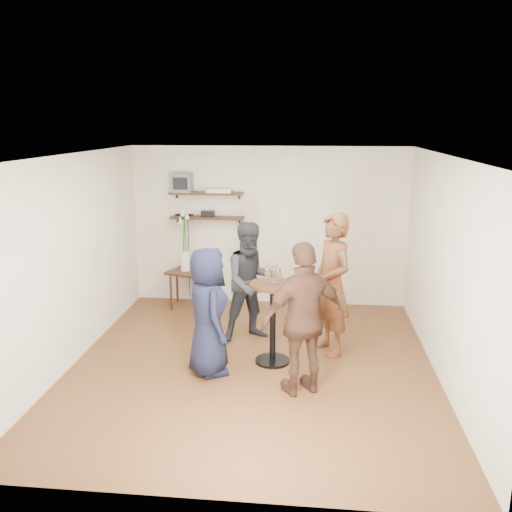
{
  "coord_description": "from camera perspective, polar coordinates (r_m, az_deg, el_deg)",
  "views": [
    {
      "loc": [
        0.7,
        -6.22,
        2.98
      ],
      "look_at": [
        0.01,
        0.4,
        1.32
      ],
      "focal_mm": 38.0,
      "sensor_mm": 36.0,
      "label": 1
    }
  ],
  "objects": [
    {
      "name": "room",
      "position": [
        6.48,
        -0.43,
        -1.02
      ],
      "size": [
        4.58,
        5.08,
        2.68
      ],
      "color": "#4B3018",
      "rests_on": "ground"
    },
    {
      "name": "shelf_upper",
      "position": [
        8.83,
        -5.22,
        6.59
      ],
      "size": [
        1.2,
        0.25,
        0.04
      ],
      "primitive_type": "cube",
      "color": "black",
      "rests_on": "room"
    },
    {
      "name": "shelf_lower",
      "position": [
        8.89,
        -5.16,
        4.04
      ],
      "size": [
        1.2,
        0.25,
        0.04
      ],
      "primitive_type": "cube",
      "color": "black",
      "rests_on": "room"
    },
    {
      "name": "crt_monitor",
      "position": [
        8.9,
        -7.76,
        7.67
      ],
      "size": [
        0.32,
        0.3,
        0.3
      ],
      "primitive_type": "cube",
      "color": "#59595B",
      "rests_on": "shelf_upper"
    },
    {
      "name": "dvd_deck",
      "position": [
        8.79,
        -3.86,
        6.9
      ],
      "size": [
        0.4,
        0.24,
        0.06
      ],
      "primitive_type": "cube",
      "color": "silver",
      "rests_on": "shelf_upper"
    },
    {
      "name": "radio",
      "position": [
        8.88,
        -5.07,
        4.47
      ],
      "size": [
        0.22,
        0.1,
        0.1
      ],
      "primitive_type": "cube",
      "color": "black",
      "rests_on": "shelf_lower"
    },
    {
      "name": "power_strip",
      "position": [
        9.02,
        -7.55,
        4.32
      ],
      "size": [
        0.3,
        0.05,
        0.03
      ],
      "primitive_type": "cube",
      "color": "black",
      "rests_on": "shelf_lower"
    },
    {
      "name": "side_table",
      "position": [
        8.96,
        -7.4,
        -2.13
      ],
      "size": [
        0.65,
        0.65,
        0.61
      ],
      "rotation": [
        0.0,
        0.0,
        -0.35
      ],
      "color": "black",
      "rests_on": "room"
    },
    {
      "name": "vase_lilies",
      "position": [
        8.85,
        -7.5,
        0.54
      ],
      "size": [
        0.2,
        0.21,
        1.04
      ],
      "rotation": [
        0.0,
        0.0,
        -0.35
      ],
      "color": "white",
      "rests_on": "side_table"
    },
    {
      "name": "drinks_table",
      "position": [
        6.78,
        1.78,
        -5.92
      ],
      "size": [
        0.57,
        0.57,
        1.05
      ],
      "color": "black",
      "rests_on": "room"
    },
    {
      "name": "wine_glass_fl",
      "position": [
        6.59,
        1.25,
        -1.69
      ],
      "size": [
        0.07,
        0.07,
        0.22
      ],
      "color": "silver",
      "rests_on": "drinks_table"
    },
    {
      "name": "wine_glass_fr",
      "position": [
        6.58,
        2.37,
        -1.87
      ],
      "size": [
        0.07,
        0.07,
        0.2
      ],
      "color": "silver",
      "rests_on": "drinks_table"
    },
    {
      "name": "wine_glass_bl",
      "position": [
        6.68,
        1.72,
        -1.58
      ],
      "size": [
        0.07,
        0.07,
        0.2
      ],
      "color": "silver",
      "rests_on": "drinks_table"
    },
    {
      "name": "wine_glass_br",
      "position": [
        6.62,
        1.95,
        -1.63
      ],
      "size": [
        0.07,
        0.07,
        0.22
      ],
      "color": "silver",
      "rests_on": "drinks_table"
    },
    {
      "name": "person_plaid",
      "position": [
        7.06,
        8.0,
        -2.98
      ],
      "size": [
        0.72,
        0.81,
        1.87
      ],
      "primitive_type": "imported",
      "rotation": [
        0.0,
        0.0,
        -1.08
      ],
      "color": "#B21428",
      "rests_on": "room"
    },
    {
      "name": "person_dark",
      "position": [
        7.47,
        -0.47,
        -2.72
      ],
      "size": [
        1.0,
        0.91,
        1.66
      ],
      "primitive_type": "imported",
      "rotation": [
        0.0,
        0.0,
        0.44
      ],
      "color": "black",
      "rests_on": "room"
    },
    {
      "name": "person_navy",
      "position": [
        6.49,
        -5.1,
        -5.85
      ],
      "size": [
        0.78,
        0.9,
        1.56
      ],
      "primitive_type": "imported",
      "rotation": [
        0.0,
        0.0,
        2.02
      ],
      "color": "black",
      "rests_on": "room"
    },
    {
      "name": "person_brown",
      "position": [
        6.01,
        5.11,
        -6.63
      ],
      "size": [
        1.1,
        0.86,
        1.74
      ],
      "primitive_type": "imported",
      "rotation": [
        0.0,
        0.0,
        3.64
      ],
      "color": "#42271C",
      "rests_on": "room"
    }
  ]
}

